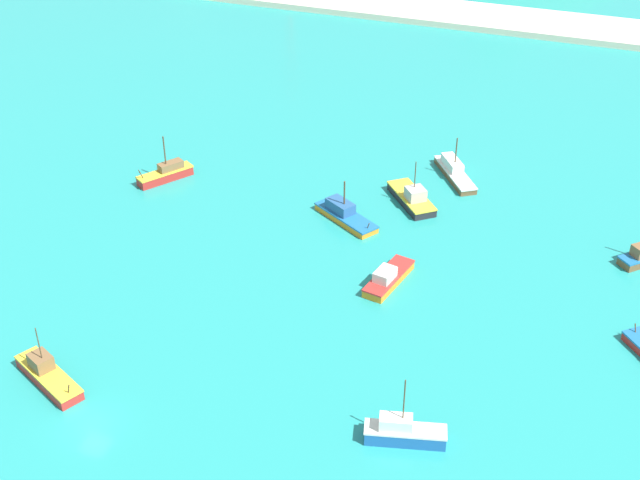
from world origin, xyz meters
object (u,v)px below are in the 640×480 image
Objects in this scene: fishing_boat_5 at (166,173)px; fishing_boat_10 at (388,278)px; fishing_boat_9 at (344,214)px; fishing_boat_8 at (412,198)px; fishing_boat_7 at (48,375)px; fishing_boat_11 at (403,432)px; fishing_boat_14 at (454,171)px.

fishing_boat_10 is (34.01, -12.39, -0.15)m from fishing_boat_5.
fishing_boat_8 is at bearing 45.18° from fishing_boat_9.
fishing_boat_7 reaches higher than fishing_boat_9.
fishing_boat_7 is at bearing -117.50° from fishing_boat_8.
fishing_boat_8 is at bearing 9.33° from fishing_boat_5.
fishing_boat_11 is (7.91, -21.82, 0.25)m from fishing_boat_10.
fishing_boat_9 is 36.78m from fishing_boat_11.
fishing_boat_8 is 9.41m from fishing_boat_9.
fishing_boat_5 reaches higher than fishing_boat_14.
fishing_boat_7 is at bearing -133.65° from fishing_boat_10.
fishing_boat_5 is at bearing 140.79° from fishing_boat_11.
fishing_boat_5 is 54.11m from fishing_boat_11.
fishing_boat_11 is (32.85, 4.33, 0.17)m from fishing_boat_7.
fishing_boat_9 reaches higher than fishing_boat_10.
fishing_boat_14 reaches higher than fishing_boat_9.
fishing_boat_8 reaches higher than fishing_boat_14.
fishing_boat_8 is at bearing -110.39° from fishing_boat_14.
fishing_boat_14 is at bearing 87.55° from fishing_boat_10.
fishing_boat_5 is 0.81× the size of fishing_boat_9.
fishing_boat_8 reaches higher than fishing_boat_7.
fishing_boat_10 is at bearing -83.01° from fishing_boat_8.
fishing_boat_5 reaches higher than fishing_boat_8.
fishing_boat_7 is 1.22× the size of fishing_boat_11.
fishing_boat_8 is 9.45m from fishing_boat_14.
fishing_boat_10 is (8.79, -10.95, -0.04)m from fishing_boat_9.
fishing_boat_7 is at bearing -116.35° from fishing_boat_14.
fishing_boat_8 is 40.71m from fishing_boat_11.
fishing_boat_11 reaches higher than fishing_boat_9.
fishing_boat_9 is (16.15, 37.09, -0.04)m from fishing_boat_7.
fishing_boat_9 is at bearing 117.02° from fishing_boat_11.
fishing_boat_14 is (1.13, 26.48, 0.04)m from fishing_boat_10.
fishing_boat_5 is at bearing -158.15° from fishing_boat_14.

